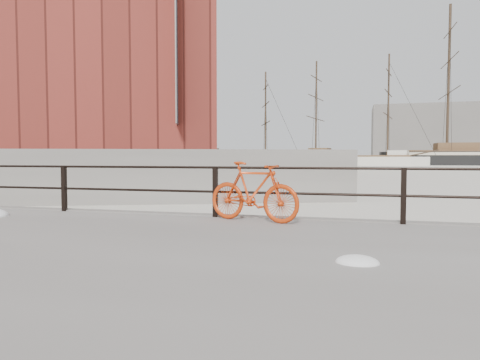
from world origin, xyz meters
The scene contains 15 objects.
ground centered at (0.00, 0.00, 0.00)m, with size 400.00×400.00×0.00m, color white.
promenade centered at (0.00, -4.00, 0.17)m, with size 36.00×8.00×0.35m, color gray.
far_quay centered at (-40.00, 72.00, 0.90)m, with size 24.00×150.00×1.80m, color gray.
guardrail centered at (0.00, -0.15, 0.85)m, with size 28.00×0.10×1.00m, color black, non-canonical shape.
bicycle centered at (-2.63, -0.54, 0.90)m, with size 1.83×0.27×1.10m, color red.
schooner_mid centered at (-2.06, 80.33, 0.00)m, with size 31.21×13.20×22.24m, color silver, non-canonical shape.
schooner_left centered at (-23.91, 73.67, 0.00)m, with size 25.62×11.65×19.34m, color beige, non-canonical shape.
workboat_near centered at (-30.27, 34.77, 0.00)m, with size 13.25×4.42×7.00m, color black, non-canonical shape.
workboat_far centered at (-30.50, 42.22, 0.00)m, with size 9.85×3.40×7.00m, color black, non-canonical shape.
apartment_terracotta centered at (-21.25, 20.26, 11.90)m, with size 20.00×15.00×20.20m, color maroon.
apartment_mustard centered at (-29.49, 40.65, 12.90)m, with size 22.00×15.00×22.20m, color #DFBA4E.
apartment_cream centered at (-38.11, 61.98, 12.40)m, with size 20.00×15.00×21.20m, color beige.
apartment_grey centered at (-46.35, 82.38, 13.40)m, with size 22.00×15.00×23.20m, color #9F9F9A.
apartment_brick centered at (-54.97, 103.70, 12.40)m, with size 24.00×15.00×21.20m, color brown.
industrial_west centered at (20.00, 140.00, 9.00)m, with size 32.00×18.00×18.00m, color gray.
Camera 1 is at (-0.81, -8.16, 1.52)m, focal length 32.00 mm.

